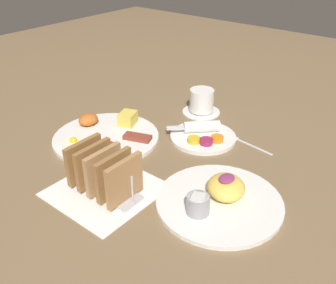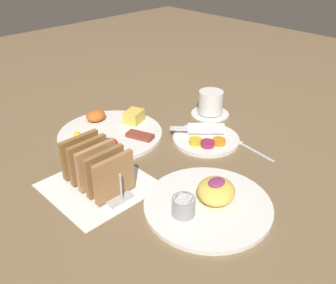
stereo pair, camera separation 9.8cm
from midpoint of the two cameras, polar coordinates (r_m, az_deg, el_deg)
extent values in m
plane|color=brown|center=(0.95, -3.59, -3.35)|extent=(3.00, 3.00, 0.00)
cube|color=white|center=(0.87, -12.68, -7.23)|extent=(0.22, 0.22, 0.00)
cylinder|color=white|center=(1.07, -11.99, 0.61)|extent=(0.30, 0.30, 0.01)
cube|color=#E5C64C|center=(1.11, -8.67, 3.51)|extent=(0.07, 0.06, 0.04)
ellipsoid|color=#C66023|center=(1.13, -14.49, 3.26)|extent=(0.06, 0.05, 0.03)
cylinder|color=#F4EACC|center=(1.05, -16.76, -0.16)|extent=(0.06, 0.06, 0.01)
sphere|color=yellow|center=(1.05, -16.81, 0.12)|extent=(0.02, 0.02, 0.02)
ellipsoid|color=red|center=(0.98, -11.95, -0.98)|extent=(0.05, 0.05, 0.03)
cube|color=brown|center=(1.03, -7.38, 0.64)|extent=(0.06, 0.08, 0.01)
cylinder|color=white|center=(1.05, 2.72, 0.69)|extent=(0.18, 0.18, 0.01)
cylinder|color=gold|center=(1.01, 1.24, 0.26)|extent=(0.04, 0.04, 0.01)
cylinder|color=#99234C|center=(1.00, 3.10, 0.00)|extent=(0.04, 0.04, 0.01)
cylinder|color=orange|center=(1.02, 4.75, 0.43)|extent=(0.04, 0.04, 0.01)
cylinder|color=white|center=(1.06, 2.57, 2.29)|extent=(0.09, 0.09, 0.03)
cube|color=silver|center=(1.05, -1.50, 1.95)|extent=(0.04, 0.04, 0.00)
cube|color=silver|center=(1.06, -1.55, 2.25)|extent=(0.04, 0.04, 0.00)
cylinder|color=white|center=(0.82, 4.38, -9.20)|extent=(0.27, 0.27, 0.01)
ellipsoid|color=#EAC651|center=(0.82, 5.45, -6.97)|extent=(0.13, 0.12, 0.04)
ellipsoid|color=#8C3366|center=(0.80, 5.53, -5.66)|extent=(0.04, 0.03, 0.01)
cylinder|color=#99999E|center=(0.77, 0.92, -9.65)|extent=(0.05, 0.05, 0.04)
cylinder|color=white|center=(0.76, 0.93, -8.72)|extent=(0.04, 0.04, 0.01)
cube|color=#B7B7BC|center=(0.87, -12.71, -6.99)|extent=(0.06, 0.18, 0.01)
cube|color=#A37547|center=(0.80, -10.16, -5.89)|extent=(0.10, 0.01, 0.10)
cube|color=olive|center=(0.82, -11.67, -5.03)|extent=(0.10, 0.01, 0.10)
cube|color=#AC7E50|center=(0.84, -13.10, -4.22)|extent=(0.10, 0.01, 0.10)
cube|color=olive|center=(0.86, -14.45, -3.44)|extent=(0.10, 0.01, 0.10)
cube|color=olive|center=(0.89, -15.73, -2.70)|extent=(0.10, 0.01, 0.10)
cylinder|color=#B7B7BC|center=(0.79, -9.00, -7.34)|extent=(0.01, 0.01, 0.07)
cylinder|color=#B7B7BC|center=(0.91, -16.45, -2.97)|extent=(0.01, 0.01, 0.07)
cylinder|color=white|center=(1.20, 2.75, 4.63)|extent=(0.12, 0.12, 0.01)
cylinder|color=white|center=(1.19, 2.80, 6.33)|extent=(0.08, 0.08, 0.07)
cylinder|color=#381E0F|center=(1.17, 2.83, 7.67)|extent=(0.06, 0.06, 0.01)
cube|color=silver|center=(1.03, 10.51, -0.78)|extent=(0.02, 0.11, 0.00)
ellipsoid|color=silver|center=(1.06, 7.74, 0.61)|extent=(0.02, 0.02, 0.01)
camera|label=1|loc=(0.05, -92.86, -1.66)|focal=40.00mm
camera|label=2|loc=(0.05, 87.14, 1.66)|focal=40.00mm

